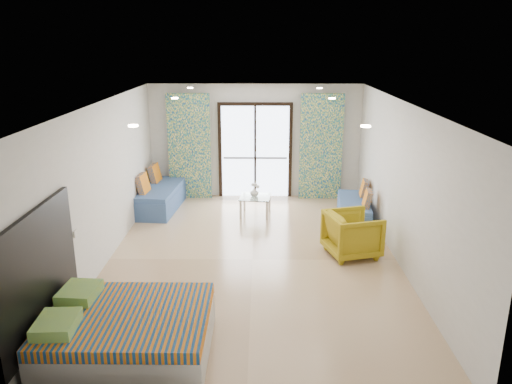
{
  "coord_description": "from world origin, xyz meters",
  "views": [
    {
      "loc": [
        0.15,
        -7.96,
        3.66
      ],
      "look_at": [
        0.06,
        0.26,
        1.15
      ],
      "focal_mm": 35.0,
      "sensor_mm": 36.0,
      "label": 1
    }
  ],
  "objects_px": {
    "daybed_right": "(355,210)",
    "armchair": "(352,232)",
    "bed": "(127,331)",
    "daybed_left": "(161,197)",
    "coffee_table": "(255,198)"
  },
  "relations": [
    {
      "from": "daybed_right",
      "to": "armchair",
      "type": "height_order",
      "value": "armchair"
    },
    {
      "from": "bed",
      "to": "armchair",
      "type": "distance_m",
      "value": 4.35
    },
    {
      "from": "daybed_left",
      "to": "armchair",
      "type": "bearing_deg",
      "value": -27.81
    },
    {
      "from": "coffee_table",
      "to": "armchair",
      "type": "distance_m",
      "value": 2.72
    },
    {
      "from": "daybed_left",
      "to": "coffee_table",
      "type": "distance_m",
      "value": 2.18
    },
    {
      "from": "daybed_left",
      "to": "coffee_table",
      "type": "height_order",
      "value": "daybed_left"
    },
    {
      "from": "coffee_table",
      "to": "bed",
      "type": "bearing_deg",
      "value": -106.63
    },
    {
      "from": "bed",
      "to": "daybed_right",
      "type": "xyz_separation_m",
      "value": [
        3.59,
        4.68,
        -0.03
      ]
    },
    {
      "from": "bed",
      "to": "coffee_table",
      "type": "relative_size",
      "value": 2.61
    },
    {
      "from": "bed",
      "to": "armchair",
      "type": "bearing_deg",
      "value": 42.09
    },
    {
      "from": "daybed_left",
      "to": "daybed_right",
      "type": "height_order",
      "value": "daybed_left"
    },
    {
      "from": "daybed_left",
      "to": "armchair",
      "type": "distance_m",
      "value": 4.61
    },
    {
      "from": "armchair",
      "to": "bed",
      "type": "bearing_deg",
      "value": 116.56
    },
    {
      "from": "daybed_left",
      "to": "armchair",
      "type": "relative_size",
      "value": 2.22
    },
    {
      "from": "coffee_table",
      "to": "armchair",
      "type": "height_order",
      "value": "armchair"
    }
  ]
}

